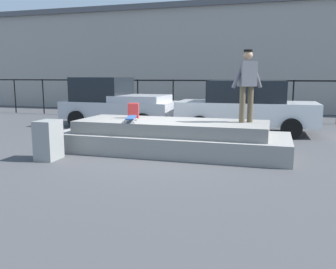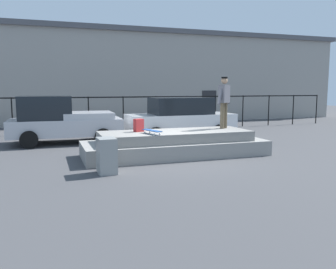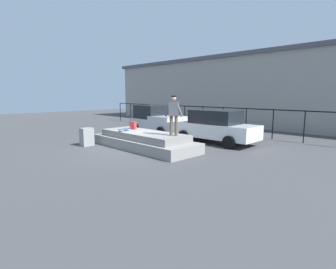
# 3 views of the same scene
# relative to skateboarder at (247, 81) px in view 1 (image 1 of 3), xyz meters

# --- Properties ---
(ground_plane) EXTENTS (60.00, 60.00, 0.00)m
(ground_plane) POSITION_rel_skateboarder_xyz_m (-2.05, -0.46, -1.79)
(ground_plane) COLOR #424244
(concrete_ledge) EXTENTS (5.84, 2.09, 0.79)m
(concrete_ledge) POSITION_rel_skateboarder_xyz_m (-1.83, -0.21, -1.43)
(concrete_ledge) COLOR gray
(concrete_ledge) RESTS_ON ground_plane
(skateboarder) EXTENTS (0.73, 0.54, 1.74)m
(skateboarder) POSITION_rel_skateboarder_xyz_m (0.00, 0.00, 0.00)
(skateboarder) COLOR brown
(skateboarder) RESTS_ON concrete_ledge
(skateboard) EXTENTS (0.42, 0.84, 0.12)m
(skateboard) POSITION_rel_skateboarder_xyz_m (-2.74, -0.67, -0.90)
(skateboard) COLOR #264C8C
(skateboard) RESTS_ON concrete_ledge
(backpack) EXTENTS (0.32, 0.27, 0.40)m
(backpack) POSITION_rel_skateboarder_xyz_m (-2.97, 0.04, -0.80)
(backpack) COLOR red
(backpack) RESTS_ON concrete_ledge
(car_silver_pickup_near) EXTENTS (4.31, 2.26, 1.86)m
(car_silver_pickup_near) POSITION_rel_skateboarder_xyz_m (-5.16, 3.69, -0.88)
(car_silver_pickup_near) COLOR #B7B7BC
(car_silver_pickup_near) RESTS_ON ground_plane
(car_white_sedan_mid) EXTENTS (4.63, 2.12, 1.76)m
(car_white_sedan_mid) POSITION_rel_skateboarder_xyz_m (-0.26, 3.42, -0.90)
(car_white_sedan_mid) COLOR white
(car_white_sedan_mid) RESTS_ON ground_plane
(utility_box) EXTENTS (0.46, 0.62, 0.91)m
(utility_box) POSITION_rel_skateboarder_xyz_m (-4.30, -1.89, -1.34)
(utility_box) COLOR gray
(utility_box) RESTS_ON ground_plane
(fence_row) EXTENTS (24.06, 0.06, 1.75)m
(fence_row) POSITION_rel_skateboarder_xyz_m (-2.05, 6.79, -0.60)
(fence_row) COLOR black
(fence_row) RESTS_ON ground_plane
(warehouse_building) EXTENTS (33.01, 7.09, 5.82)m
(warehouse_building) POSITION_rel_skateboarder_xyz_m (-2.05, 13.78, 1.13)
(warehouse_building) COLOR gray
(warehouse_building) RESTS_ON ground_plane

